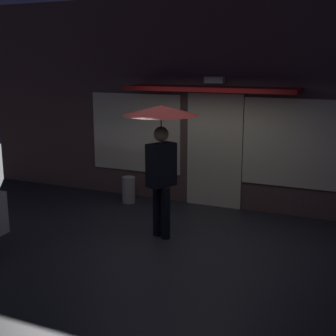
{
  "coord_description": "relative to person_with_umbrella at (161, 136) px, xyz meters",
  "views": [
    {
      "loc": [
        2.8,
        -6.3,
        2.79
      ],
      "look_at": [
        -0.12,
        0.25,
        1.16
      ],
      "focal_mm": 50.25,
      "sensor_mm": 36.0,
      "label": 1
    }
  ],
  "objects": [
    {
      "name": "ground_plane",
      "position": [
        0.23,
        -0.25,
        -1.66
      ],
      "size": [
        18.0,
        18.0,
        0.0
      ],
      "primitive_type": "plane",
      "color": "#26262B"
    },
    {
      "name": "sidewalk_bollard",
      "position": [
        -1.39,
        1.44,
        -1.39
      ],
      "size": [
        0.26,
        0.26,
        0.53
      ],
      "primitive_type": "cylinder",
      "color": "#B2A899",
      "rests_on": "ground"
    },
    {
      "name": "building_facade",
      "position": [
        0.23,
        2.09,
        0.33
      ],
      "size": [
        10.73,
        1.0,
        4.01
      ],
      "color": "brown",
      "rests_on": "ground"
    },
    {
      "name": "person_with_umbrella",
      "position": [
        0.0,
        0.0,
        0.0
      ],
      "size": [
        1.17,
        1.17,
        2.13
      ],
      "rotation": [
        0.0,
        0.0,
        -2.0
      ],
      "color": "black",
      "rests_on": "ground"
    }
  ]
}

